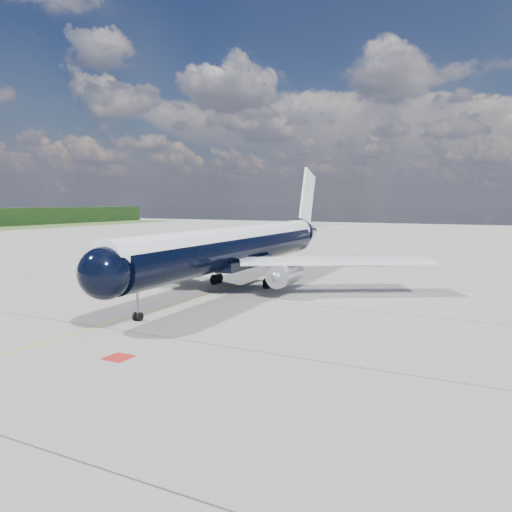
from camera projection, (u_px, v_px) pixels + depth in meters
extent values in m
plane|color=gray|center=(284.00, 271.00, 68.90)|extent=(320.00, 320.00, 0.00)
cube|color=yellow|center=(269.00, 275.00, 64.48)|extent=(0.16, 160.00, 0.01)
cube|color=maroon|center=(118.00, 357.00, 30.48)|extent=(1.60, 1.60, 0.01)
cylinder|color=black|center=(236.00, 249.00, 54.68)|extent=(5.50, 39.28, 3.91)
sphere|color=black|center=(105.00, 273.00, 36.12)|extent=(4.07, 4.07, 3.91)
cone|color=black|center=(308.00, 231.00, 76.41)|extent=(4.20, 7.36, 3.91)
cylinder|color=white|center=(236.00, 240.00, 54.57)|extent=(4.72, 41.30, 3.05)
cube|color=black|center=(103.00, 266.00, 35.88)|extent=(2.52, 1.34, 0.57)
cube|color=white|center=(163.00, 252.00, 60.72)|extent=(20.06, 13.21, 0.33)
cube|color=white|center=(335.00, 261.00, 51.62)|extent=(19.68, 14.43, 0.33)
cube|color=black|center=(236.00, 262.00, 54.84)|extent=(4.74, 10.47, 1.03)
cylinder|color=silver|center=(174.00, 267.00, 55.87)|extent=(2.50, 4.83, 2.31)
cylinder|color=silver|center=(285.00, 274.00, 50.23)|extent=(2.50, 4.83, 2.31)
sphere|color=gray|center=(163.00, 269.00, 53.92)|extent=(1.18, 1.18, 1.13)
sphere|color=gray|center=(277.00, 277.00, 48.28)|extent=(1.18, 1.18, 1.13)
cube|color=white|center=(175.00, 260.00, 55.97)|extent=(0.36, 3.30, 1.13)
cube|color=white|center=(286.00, 266.00, 50.33)|extent=(0.36, 3.30, 1.13)
cube|color=white|center=(307.00, 197.00, 75.38)|extent=(0.59, 6.54, 8.78)
cube|color=white|center=(308.00, 226.00, 76.33)|extent=(13.52, 3.84, 0.23)
cylinder|color=gray|center=(138.00, 305.00, 39.70)|extent=(0.19, 0.19, 2.16)
cylinder|color=black|center=(136.00, 316.00, 39.89)|extent=(0.21, 0.73, 0.72)
cylinder|color=black|center=(140.00, 317.00, 39.71)|extent=(0.21, 0.73, 0.72)
cylinder|color=gray|center=(217.00, 272.00, 57.78)|extent=(0.28, 0.28, 1.96)
cylinder|color=gray|center=(269.00, 275.00, 55.00)|extent=(0.28, 0.28, 1.96)
cylinder|color=black|center=(214.00, 280.00, 57.36)|extent=(0.51, 1.15, 1.13)
cylinder|color=black|center=(219.00, 278.00, 58.38)|extent=(0.51, 1.15, 1.13)
cylinder|color=black|center=(267.00, 283.00, 54.58)|extent=(0.51, 1.15, 1.13)
cylinder|color=black|center=(271.00, 282.00, 55.60)|extent=(0.51, 1.15, 1.13)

